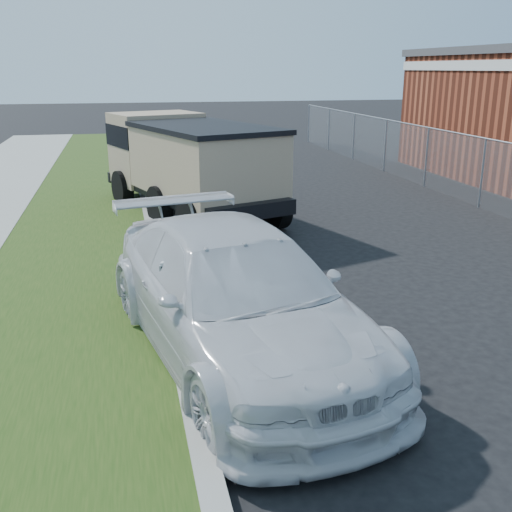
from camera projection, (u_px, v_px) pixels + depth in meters
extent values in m
plane|color=black|center=(373.00, 341.00, 8.08)|extent=(120.00, 120.00, 0.00)
cube|color=gray|center=(167.00, 299.00, 9.37)|extent=(0.25, 50.00, 0.15)
cube|color=#1E3B10|center=(61.00, 308.00, 9.04)|extent=(3.00, 50.00, 0.13)
plane|color=slate|center=(482.00, 174.00, 15.58)|extent=(0.00, 30.00, 30.00)
cylinder|color=gray|center=(486.00, 139.00, 15.31)|extent=(0.04, 30.00, 0.04)
cylinder|color=gray|center=(482.00, 174.00, 15.58)|extent=(0.06, 0.06, 1.80)
cylinder|color=gray|center=(426.00, 157.00, 18.37)|extent=(0.06, 0.06, 1.80)
cylinder|color=gray|center=(385.00, 146.00, 21.16)|extent=(0.06, 0.06, 1.80)
cylinder|color=gray|center=(354.00, 137.00, 23.95)|extent=(0.06, 0.06, 1.80)
cylinder|color=gray|center=(329.00, 129.00, 26.74)|extent=(0.06, 0.06, 1.80)
cylinder|color=gray|center=(309.00, 124.00, 29.53)|extent=(0.06, 0.06, 1.80)
cylinder|color=#3F4247|center=(169.00, 318.00, 7.50)|extent=(0.07, 0.07, 0.85)
cube|color=gray|center=(167.00, 275.00, 7.33)|extent=(0.17, 0.14, 0.26)
ellipsoid|color=gray|center=(166.00, 265.00, 7.29)|extent=(0.18, 0.14, 0.10)
cube|color=black|center=(166.00, 269.00, 7.25)|extent=(0.10, 0.03, 0.07)
cube|color=navy|center=(166.00, 277.00, 7.28)|extent=(0.09, 0.03, 0.06)
cylinder|color=silver|center=(166.00, 284.00, 7.31)|extent=(0.09, 0.03, 0.09)
cube|color=#3F4247|center=(166.00, 275.00, 7.27)|extent=(0.03, 0.01, 0.04)
imported|color=silver|center=(237.00, 294.00, 7.53)|extent=(3.32, 5.93, 1.62)
cube|color=black|center=(192.00, 189.00, 14.76)|extent=(3.88, 6.32, 0.33)
cube|color=#987F62|center=(157.00, 148.00, 16.27)|extent=(2.62, 2.30, 1.87)
cube|color=black|center=(156.00, 134.00, 16.16)|extent=(2.65, 2.33, 0.56)
cube|color=#987F62|center=(205.00, 161.00, 13.92)|extent=(3.39, 4.44, 1.49)
cube|color=black|center=(204.00, 128.00, 13.69)|extent=(3.51, 4.55, 0.11)
cube|color=black|center=(146.00, 174.00, 17.24)|extent=(2.17, 0.86, 0.28)
cylinder|color=black|center=(122.00, 188.00, 15.95)|extent=(0.59, 0.98, 0.93)
cylinder|color=black|center=(195.00, 180.00, 17.03)|extent=(0.59, 0.98, 0.93)
cylinder|color=black|center=(160.00, 206.00, 13.90)|extent=(0.59, 0.98, 0.93)
cylinder|color=black|center=(239.00, 196.00, 14.98)|extent=(0.59, 0.98, 0.93)
cylinder|color=black|center=(191.00, 221.00, 12.54)|extent=(0.59, 0.98, 0.93)
cylinder|color=black|center=(276.00, 209.00, 13.61)|extent=(0.59, 0.98, 0.93)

